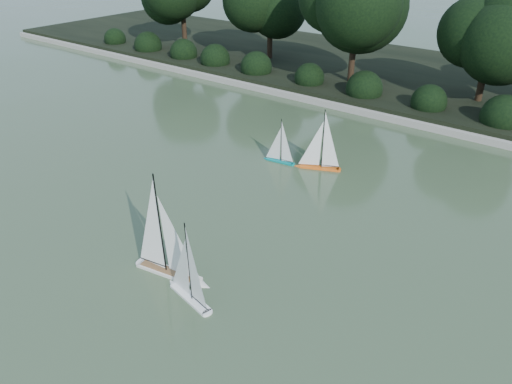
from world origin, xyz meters
TOP-DOWN VIEW (x-y plane):
  - ground at (0.00, 0.00)m, footprint 80.00×80.00m
  - pond_coping at (0.00, 9.00)m, footprint 40.00×0.35m
  - far_bank at (0.00, 13.00)m, footprint 40.00×8.00m
  - tree_line at (1.23, 11.44)m, footprint 26.31×3.93m
  - shrub_hedge at (0.00, 9.90)m, footprint 29.10×1.10m
  - sailboat_white_a at (0.10, 0.01)m, footprint 1.08×0.38m
  - sailboat_white_b at (-0.42, 0.25)m, footprint 1.43×0.46m
  - sailboat_orange at (-0.71, 5.02)m, footprint 1.07×0.58m
  - sailboat_teal at (-1.62, 4.78)m, footprint 0.85×0.24m

SIDE VIEW (x-z plane):
  - ground at x=0.00m, z-range 0.00..0.00m
  - pond_coping at x=0.00m, z-range 0.00..0.18m
  - far_bank at x=0.00m, z-range 0.00..0.30m
  - sailboat_teal at x=-1.62m, z-range -0.40..0.76m
  - sailboat_white_a at x=0.10m, z-range -0.51..0.97m
  - sailboat_orange at x=-0.71m, z-range -0.52..0.99m
  - sailboat_white_b at x=-0.42m, z-range -0.67..1.27m
  - shrub_hedge at x=0.00m, z-range -0.10..1.00m
  - tree_line at x=1.23m, z-range 0.45..4.83m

